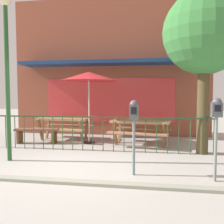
# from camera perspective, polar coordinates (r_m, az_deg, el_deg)

# --- Properties ---
(ground) EXTENTS (40.00, 40.00, 0.00)m
(ground) POSITION_cam_1_polar(r_m,az_deg,el_deg) (5.48, -8.63, -12.77)
(ground) COLOR #A7A59E
(pub_storefront) EXTENTS (7.66, 1.48, 5.30)m
(pub_storefront) POSITION_cam_1_polar(r_m,az_deg,el_deg) (9.94, -0.41, 10.14)
(pub_storefront) COLOR #51311F
(pub_storefront) RESTS_ON ground
(patio_fence_front) EXTENTS (6.46, 0.04, 0.97)m
(patio_fence_front) POSITION_cam_1_polar(r_m,az_deg,el_deg) (6.95, -4.45, -3.53)
(patio_fence_front) COLOR #223F24
(patio_fence_front) RESTS_ON ground
(picnic_table_left) EXTENTS (1.90, 1.49, 0.79)m
(picnic_table_left) POSITION_cam_1_polar(r_m,az_deg,el_deg) (8.77, -11.01, -2.37)
(picnic_table_left) COLOR #947047
(picnic_table_left) RESTS_ON ground
(picnic_table_right) EXTENTS (1.97, 1.60, 0.79)m
(picnic_table_right) POSITION_cam_1_polar(r_m,az_deg,el_deg) (7.79, 6.53, -3.12)
(picnic_table_right) COLOR #94784A
(picnic_table_right) RESTS_ON ground
(patio_umbrella) EXTENTS (1.82, 1.82, 2.30)m
(patio_umbrella) POSITION_cam_1_polar(r_m,az_deg,el_deg) (8.08, -5.34, 8.03)
(patio_umbrella) COLOR black
(patio_umbrella) RESTS_ON ground
(patio_bench) EXTENTS (1.43, 0.51, 0.48)m
(patio_bench) POSITION_cam_1_polar(r_m,az_deg,el_deg) (8.41, -16.84, -4.53)
(patio_bench) COLOR brown
(patio_bench) RESTS_ON ground
(parking_meter_near) EXTENTS (0.18, 0.17, 1.52)m
(parking_meter_near) POSITION_cam_1_polar(r_m,az_deg,el_deg) (4.83, 22.83, -1.07)
(parking_meter_near) COLOR gray
(parking_meter_near) RESTS_ON ground
(parking_meter_far) EXTENTS (0.18, 0.17, 1.47)m
(parking_meter_far) POSITION_cam_1_polar(r_m,az_deg,el_deg) (4.83, 5.05, -1.25)
(parking_meter_far) COLOR slate
(parking_meter_far) RESTS_ON ground
(street_tree) EXTENTS (2.17, 2.17, 4.27)m
(street_tree) POSITION_cam_1_polar(r_m,az_deg,el_deg) (7.16, 20.51, 16.38)
(street_tree) COLOR #493D23
(street_tree) RESTS_ON ground
(street_lamp) EXTENTS (0.28, 0.28, 3.88)m
(street_lamp) POSITION_cam_1_polar(r_m,az_deg,el_deg) (6.43, -23.02, 12.32)
(street_lamp) COLOR #225025
(street_lamp) RESTS_ON ground
(curb_edge) EXTENTS (10.72, 0.20, 0.11)m
(curb_edge) POSITION_cam_1_polar(r_m,az_deg,el_deg) (4.72, -11.80, -15.59)
(curb_edge) COLOR gray
(curb_edge) RESTS_ON ground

